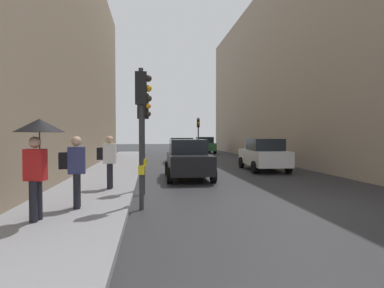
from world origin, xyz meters
name	(u,v)px	position (x,y,z in m)	size (l,w,h in m)	color
ground_plane	(298,204)	(0.00, 0.00, 0.00)	(120.00, 120.00, 0.00)	#28282B
sidewalk_kerb	(107,177)	(-6.09, 6.00, 0.08)	(2.82, 40.00, 0.16)	gray
building_facade_right	(335,75)	(10.68, 14.94, 6.80)	(12.00, 35.35, 13.60)	gray
traffic_light_near_right	(144,123)	(-4.35, 2.11, 2.37)	(0.45, 0.35, 3.43)	#2D2D2D
traffic_light_near_left	(142,112)	(-4.35, 0.00, 2.55)	(0.43, 0.24, 3.70)	#2D2D2D
traffic_light_far_median	(198,129)	(0.41, 20.80, 2.51)	(0.25, 0.43, 3.63)	#2D2D2D
car_white_compact	(264,155)	(2.10, 8.19, 0.88)	(2.18, 4.28, 1.76)	silver
car_green_estate	(204,145)	(1.71, 24.90, 0.88)	(2.12, 4.25, 1.76)	#2D6038
car_yellow_taxi	(182,150)	(-1.87, 14.13, 0.88)	(2.25, 4.32, 1.76)	yellow
car_dark_suv	(188,159)	(-2.44, 5.70, 0.88)	(2.08, 4.23, 1.76)	black
pedestrian_with_umbrella	(38,141)	(-6.45, -1.36, 1.84)	(1.00, 1.00, 2.14)	black
pedestrian_with_grey_backpack	(75,168)	(-5.98, -0.29, 1.16)	(0.63, 0.37, 1.77)	black
pedestrian_with_black_backpack	(108,159)	(-5.53, 2.43, 1.16)	(0.62, 0.36, 1.77)	black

